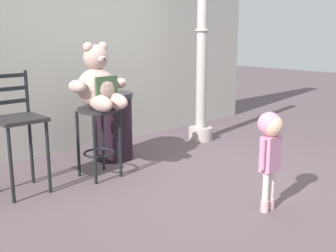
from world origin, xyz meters
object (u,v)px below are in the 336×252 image
child_walking (270,140)px  trash_bin (113,126)px  bar_stool_with_teddy (98,127)px  teddy_bear (99,84)px  bar_chair_empty (18,125)px  lamppost (201,68)px

child_walking → trash_bin: (-0.07, 2.12, -0.22)m
bar_stool_with_teddy → child_walking: child_walking is taller
bar_stool_with_teddy → trash_bin: size_ratio=0.93×
teddy_bear → bar_chair_empty: (-0.78, 0.19, -0.32)m
lamppost → teddy_bear: bearing=-169.7°
child_walking → lamppost: lamppost is taller
teddy_bear → lamppost: lamppost is taller
trash_bin → bar_chair_empty: size_ratio=0.70×
bar_stool_with_teddy → trash_bin: (0.49, 0.43, -0.13)m
bar_stool_with_teddy → lamppost: (1.90, 0.31, 0.48)m
bar_stool_with_teddy → bar_chair_empty: bearing=168.8°
bar_stool_with_teddy → lamppost: lamppost is taller
trash_bin → teddy_bear: bearing=-136.7°
bar_chair_empty → child_walking: bearing=-54.0°
trash_bin → child_walking: bearing=-88.1°
bar_stool_with_teddy → bar_chair_empty: 0.80m
teddy_bear → child_walking: teddy_bear is taller
trash_bin → lamppost: size_ratio=0.31×
child_walking → trash_bin: bearing=83.4°
lamppost → bar_chair_empty: bearing=-176.6°
bar_stool_with_teddy → teddy_bear: (0.00, -0.03, 0.44)m
lamppost → child_walking: bearing=-123.8°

